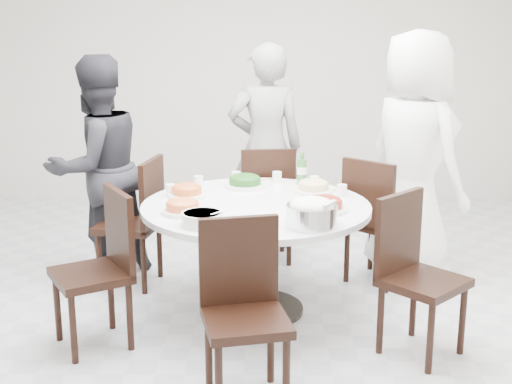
{
  "coord_description": "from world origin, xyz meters",
  "views": [
    {
      "loc": [
        0.1,
        -4.43,
        2.0
      ],
      "look_at": [
        0.06,
        0.09,
        0.82
      ],
      "focal_mm": 50.0,
      "sensor_mm": 36.0,
      "label": 1
    }
  ],
  "objects_px": {
    "chair_nw": "(129,222)",
    "dining_table": "(256,258)",
    "chair_sw": "(91,271)",
    "soup_bowl": "(202,219)",
    "chair_s": "(246,317)",
    "diner_right": "(414,156)",
    "diner_left": "(97,168)",
    "beverage_bottle": "(302,168)",
    "chair_se": "(424,278)",
    "rice_bowl": "(312,216)",
    "chair_ne": "(380,220)",
    "chair_n": "(265,203)",
    "diner_middle": "(266,148)"
  },
  "relations": [
    {
      "from": "chair_s",
      "to": "soup_bowl",
      "type": "xyz_separation_m",
      "value": [
        -0.27,
        0.68,
        0.31
      ]
    },
    {
      "from": "chair_ne",
      "to": "chair_nw",
      "type": "relative_size",
      "value": 1.0
    },
    {
      "from": "chair_sw",
      "to": "rice_bowl",
      "type": "xyz_separation_m",
      "value": [
        1.31,
        0.03,
        0.34
      ]
    },
    {
      "from": "beverage_bottle",
      "to": "chair_ne",
      "type": "bearing_deg",
      "value": 1.89
    },
    {
      "from": "chair_se",
      "to": "chair_s",
      "type": "bearing_deg",
      "value": 163.49
    },
    {
      "from": "dining_table",
      "to": "diner_left",
      "type": "distance_m",
      "value": 1.45
    },
    {
      "from": "diner_left",
      "to": "beverage_bottle",
      "type": "height_order",
      "value": "diner_left"
    },
    {
      "from": "beverage_bottle",
      "to": "diner_middle",
      "type": "bearing_deg",
      "value": 107.64
    },
    {
      "from": "diner_right",
      "to": "rice_bowl",
      "type": "bearing_deg",
      "value": 112.39
    },
    {
      "from": "chair_s",
      "to": "diner_right",
      "type": "relative_size",
      "value": 0.51
    },
    {
      "from": "chair_s",
      "to": "diner_right",
      "type": "xyz_separation_m",
      "value": [
        1.21,
        1.86,
        0.45
      ]
    },
    {
      "from": "chair_se",
      "to": "rice_bowl",
      "type": "bearing_deg",
      "value": 124.61
    },
    {
      "from": "dining_table",
      "to": "diner_right",
      "type": "bearing_deg",
      "value": 31.36
    },
    {
      "from": "chair_nw",
      "to": "diner_left",
      "type": "relative_size",
      "value": 0.57
    },
    {
      "from": "soup_bowl",
      "to": "chair_se",
      "type": "bearing_deg",
      "value": -6.26
    },
    {
      "from": "rice_bowl",
      "to": "chair_se",
      "type": "bearing_deg",
      "value": -10.95
    },
    {
      "from": "chair_se",
      "to": "beverage_bottle",
      "type": "relative_size",
      "value": 3.96
    },
    {
      "from": "soup_bowl",
      "to": "diner_right",
      "type": "bearing_deg",
      "value": 38.41
    },
    {
      "from": "chair_sw",
      "to": "diner_left",
      "type": "bearing_deg",
      "value": 159.64
    },
    {
      "from": "chair_n",
      "to": "diner_middle",
      "type": "distance_m",
      "value": 0.51
    },
    {
      "from": "chair_se",
      "to": "diner_middle",
      "type": "distance_m",
      "value": 2.2
    },
    {
      "from": "chair_ne",
      "to": "diner_right",
      "type": "relative_size",
      "value": 0.51
    },
    {
      "from": "chair_nw",
      "to": "soup_bowl",
      "type": "relative_size",
      "value": 3.77
    },
    {
      "from": "chair_s",
      "to": "diner_right",
      "type": "bearing_deg",
      "value": 44.47
    },
    {
      "from": "dining_table",
      "to": "chair_s",
      "type": "distance_m",
      "value": 1.15
    },
    {
      "from": "chair_nw",
      "to": "diner_left",
      "type": "distance_m",
      "value": 0.49
    },
    {
      "from": "diner_right",
      "to": "dining_table",
      "type": "bearing_deg",
      "value": 88.9
    },
    {
      "from": "diner_right",
      "to": "beverage_bottle",
      "type": "relative_size",
      "value": 7.71
    },
    {
      "from": "diner_middle",
      "to": "rice_bowl",
      "type": "distance_m",
      "value": 1.85
    },
    {
      "from": "chair_nw",
      "to": "dining_table",
      "type": "bearing_deg",
      "value": 73.59
    },
    {
      "from": "beverage_bottle",
      "to": "chair_se",
      "type": "bearing_deg",
      "value": -60.44
    },
    {
      "from": "dining_table",
      "to": "chair_n",
      "type": "bearing_deg",
      "value": 86.39
    },
    {
      "from": "chair_sw",
      "to": "soup_bowl",
      "type": "bearing_deg",
      "value": 63.7
    },
    {
      "from": "diner_middle",
      "to": "diner_left",
      "type": "relative_size",
      "value": 1.03
    },
    {
      "from": "dining_table",
      "to": "chair_s",
      "type": "height_order",
      "value": "chair_s"
    },
    {
      "from": "diner_middle",
      "to": "beverage_bottle",
      "type": "relative_size",
      "value": 7.19
    },
    {
      "from": "chair_n",
      "to": "diner_middle",
      "type": "xyz_separation_m",
      "value": [
        0.0,
        0.33,
        0.39
      ]
    },
    {
      "from": "beverage_bottle",
      "to": "diner_left",
      "type": "bearing_deg",
      "value": 174.42
    },
    {
      "from": "dining_table",
      "to": "beverage_bottle",
      "type": "distance_m",
      "value": 0.81
    },
    {
      "from": "diner_middle",
      "to": "diner_left",
      "type": "distance_m",
      "value": 1.43
    },
    {
      "from": "beverage_bottle",
      "to": "diner_right",
      "type": "bearing_deg",
      "value": 11.17
    },
    {
      "from": "rice_bowl",
      "to": "soup_bowl",
      "type": "xyz_separation_m",
      "value": [
        -0.64,
        0.02,
        -0.03
      ]
    },
    {
      "from": "chair_ne",
      "to": "chair_sw",
      "type": "xyz_separation_m",
      "value": [
        -1.89,
        -1.07,
        0.0
      ]
    },
    {
      "from": "dining_table",
      "to": "diner_right",
      "type": "xyz_separation_m",
      "value": [
        1.17,
        0.71,
        0.55
      ]
    },
    {
      "from": "diner_left",
      "to": "dining_table",
      "type": "bearing_deg",
      "value": 105.92
    },
    {
      "from": "chair_se",
      "to": "diner_right",
      "type": "xyz_separation_m",
      "value": [
        0.19,
        1.31,
        0.45
      ]
    },
    {
      "from": "chair_ne",
      "to": "chair_s",
      "type": "height_order",
      "value": "same"
    },
    {
      "from": "dining_table",
      "to": "chair_s",
      "type": "relative_size",
      "value": 1.58
    },
    {
      "from": "chair_ne",
      "to": "diner_left",
      "type": "xyz_separation_m",
      "value": [
        -2.11,
        0.13,
        0.36
      ]
    },
    {
      "from": "chair_nw",
      "to": "chair_se",
      "type": "distance_m",
      "value": 2.21
    }
  ]
}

